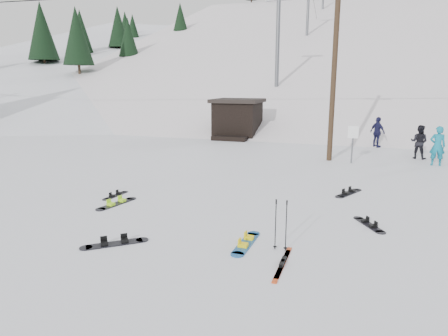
% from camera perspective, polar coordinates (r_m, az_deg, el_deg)
% --- Properties ---
extents(ground, '(200.00, 200.00, 0.00)m').
position_cam_1_polar(ground, '(8.54, -6.53, -15.50)').
color(ground, white).
rests_on(ground, ground).
extents(ski_slope, '(60.00, 85.24, 65.97)m').
position_cam_1_polar(ski_slope, '(63.93, 15.01, -2.63)').
color(ski_slope, white).
rests_on(ski_slope, ground).
extents(ridge_left, '(47.54, 95.03, 58.38)m').
position_cam_1_polar(ridge_left, '(69.07, -16.67, -0.78)').
color(ridge_left, white).
rests_on(ridge_left, ground).
extents(treeline_left, '(20.00, 64.00, 10.00)m').
position_cam_1_polar(treeline_left, '(59.97, -20.14, 7.73)').
color(treeline_left, black).
rests_on(treeline_left, ground).
extents(treeline_crest, '(50.00, 6.00, 10.00)m').
position_cam_1_polar(treeline_crest, '(92.96, 16.72, 9.31)').
color(treeline_crest, black).
rests_on(treeline_crest, ski_slope).
extents(utility_pole, '(2.00, 0.26, 9.00)m').
position_cam_1_polar(utility_pole, '(20.87, 15.48, 13.79)').
color(utility_pole, '#3A2819').
rests_on(utility_pole, ground).
extents(trail_sign, '(0.50, 0.09, 1.85)m').
position_cam_1_polar(trail_sign, '(20.57, 17.93, 4.15)').
color(trail_sign, '#595B60').
rests_on(trail_sign, ground).
extents(lift_hut, '(3.40, 4.10, 2.75)m').
position_cam_1_polar(lift_hut, '(29.08, 1.94, 7.12)').
color(lift_hut, black).
rests_on(lift_hut, ground).
extents(lift_tower_near, '(2.20, 0.36, 8.00)m').
position_cam_1_polar(lift_tower_near, '(37.73, 7.70, 18.08)').
color(lift_tower_near, '#595B60').
rests_on(lift_tower_near, ski_slope).
extents(lift_tower_mid, '(2.20, 0.36, 8.00)m').
position_cam_1_polar(lift_tower_mid, '(58.22, 11.96, 22.29)').
color(lift_tower_mid, '#595B60').
rests_on(lift_tower_mid, ski_slope).
extents(hero_snowboard, '(0.36, 1.71, 0.12)m').
position_cam_1_polar(hero_snowboard, '(10.13, 3.17, -10.61)').
color(hero_snowboard, '#18579D').
rests_on(hero_snowboard, ground).
extents(hero_skis, '(0.12, 1.85, 0.10)m').
position_cam_1_polar(hero_skis, '(9.18, 8.37, -13.30)').
color(hero_skis, '#AD3611').
rests_on(hero_skis, ground).
extents(ski_poles, '(0.34, 0.09, 1.25)m').
position_cam_1_polar(ski_poles, '(9.67, 8.12, -7.99)').
color(ski_poles, black).
rests_on(ski_poles, ground).
extents(board_scatter_a, '(1.36, 1.19, 0.12)m').
position_cam_1_polar(board_scatter_a, '(10.45, -15.36, -10.32)').
color(board_scatter_a, black).
rests_on(board_scatter_a, ground).
extents(board_scatter_b, '(0.33, 1.28, 0.09)m').
position_cam_1_polar(board_scatter_b, '(14.67, -15.25, -3.77)').
color(board_scatter_b, black).
rests_on(board_scatter_b, ground).
extents(board_scatter_c, '(0.61, 1.67, 0.12)m').
position_cam_1_polar(board_scatter_c, '(13.68, -15.10, -4.89)').
color(board_scatter_c, black).
rests_on(board_scatter_c, ground).
extents(board_scatter_d, '(0.85, 1.28, 0.10)m').
position_cam_1_polar(board_scatter_d, '(12.06, 20.00, -7.58)').
color(board_scatter_d, black).
rests_on(board_scatter_d, ground).
extents(board_scatter_f, '(0.89, 1.48, 0.11)m').
position_cam_1_polar(board_scatter_f, '(15.13, 17.38, -3.40)').
color(board_scatter_f, black).
rests_on(board_scatter_f, ground).
extents(skier_teal, '(0.70, 0.47, 1.91)m').
position_cam_1_polar(skier_teal, '(21.65, 28.19, 2.80)').
color(skier_teal, '#0D6F89').
rests_on(skier_teal, ground).
extents(skier_dark, '(1.05, 0.94, 1.76)m').
position_cam_1_polar(skier_dark, '(23.17, 26.10, 3.36)').
color(skier_dark, black).
rests_on(skier_dark, ground).
extents(skier_navy, '(1.09, 1.10, 1.86)m').
position_cam_1_polar(skier_navy, '(26.20, 21.08, 4.79)').
color(skier_navy, '#18183C').
rests_on(skier_navy, ground).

